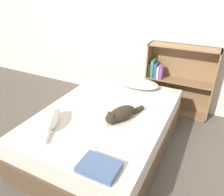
# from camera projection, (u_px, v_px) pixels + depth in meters

# --- Properties ---
(ground_plane) EXTENTS (8.00, 8.00, 0.00)m
(ground_plane) POSITION_uv_depth(u_px,v_px,m) (107.00, 145.00, 2.73)
(ground_plane) COLOR brown
(wall_back) EXTENTS (8.00, 0.06, 2.50)m
(wall_back) POSITION_uv_depth(u_px,v_px,m) (150.00, 24.00, 3.23)
(wall_back) COLOR silver
(wall_back) RESTS_ON ground_plane
(bed) EXTENTS (1.39, 1.95, 0.50)m
(bed) POSITION_uv_depth(u_px,v_px,m) (106.00, 129.00, 2.62)
(bed) COLOR brown
(bed) RESTS_ON ground_plane
(pillow) EXTENTS (0.58, 0.32, 0.10)m
(pillow) POSITION_uv_depth(u_px,v_px,m) (138.00, 83.00, 3.05)
(pillow) COLOR beige
(pillow) RESTS_ON bed
(cat_light) EXTENTS (0.29, 0.47, 0.16)m
(cat_light) POSITION_uv_depth(u_px,v_px,m) (52.00, 118.00, 2.23)
(cat_light) COLOR white
(cat_light) RESTS_ON bed
(cat_dark) EXTENTS (0.31, 0.48, 0.15)m
(cat_dark) POSITION_uv_depth(u_px,v_px,m) (121.00, 114.00, 2.32)
(cat_dark) COLOR #33281E
(cat_dark) RESTS_ON bed
(bookshelf) EXTENTS (0.97, 0.26, 1.03)m
(bookshelf) POSITION_uv_depth(u_px,v_px,m) (177.00, 78.00, 3.26)
(bookshelf) COLOR #8E6B47
(bookshelf) RESTS_ON ground_plane
(blanket_fold) EXTENTS (0.32, 0.23, 0.05)m
(blanket_fold) POSITION_uv_depth(u_px,v_px,m) (99.00, 167.00, 1.71)
(blanket_fold) COLOR #4C668E
(blanket_fold) RESTS_ON bed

